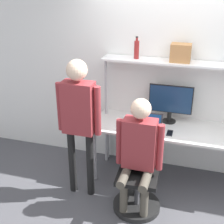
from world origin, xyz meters
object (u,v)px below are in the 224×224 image
Objects in this scene: cell_phone at (170,133)px; office_chair at (138,185)px; laptop at (148,126)px; person_seated at (139,148)px; person_standing at (79,113)px; bottle_red at (137,49)px; monitor at (170,101)px; storage_box at (181,53)px.

office_chair is at bearing -119.11° from cell_phone.
person_seated is (-0.00, -0.56, -0.01)m from laptop.
cell_phone is 1.15m from person_standing.
person_standing is 6.27× the size of bottle_red.
person_seated is at bearing -74.38° from bottle_red.
storage_box is at bearing 6.43° from monitor.
bottle_red is at bearing 58.45° from person_standing.
monitor is at bearing 55.75° from laptop.
storage_box reaches higher than person_standing.
person_standing reaches higher than office_chair.
bottle_red is at bearing 146.61° from cell_phone.
laptop is 0.24× the size of person_seated.
cell_phone is at bearing 60.89° from office_chair.
cell_phone is 0.98m from storage_box.
person_standing is 1.09m from bottle_red.
bottle_red is (0.48, 0.79, 0.59)m from person_standing.
person_seated is 1.28m from bottle_red.
storage_box is (0.29, 0.33, 0.86)m from laptop.
laptop is 1.37× the size of storage_box.
person_standing is at bearing -140.75° from monitor.
person_standing is 1.42m from storage_box.
storage_box is at bearing 71.76° from person_seated.
bottle_red is at bearing 127.76° from laptop.
monitor is at bearing 39.25° from person_standing.
monitor is 0.64m from storage_box.
laptop is 0.35× the size of office_chair.
storage_box is (1.02, 0.79, 0.58)m from person_standing.
person_standing is (-0.95, -0.78, 0.05)m from monitor.
laptop is at bearing -131.57° from storage_box.
laptop is (-0.22, -0.32, -0.23)m from monitor.
person_standing is 7.16× the size of storage_box.
bottle_red reaches higher than cell_phone.
storage_box reaches higher than laptop.
office_chair is 3.38× the size of bottle_red.
bottle_red is (-0.25, 0.84, 1.41)m from office_chair.
office_chair is 0.53m from person_seated.
office_chair is 0.67× the size of person_seated.
bottle_red reaches higher than laptop.
monitor reaches higher than office_chair.
bottle_red is (-0.47, 0.01, 0.64)m from monitor.
cell_phone is 0.11× the size of person_seated.
bottle_red is 0.54m from storage_box.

